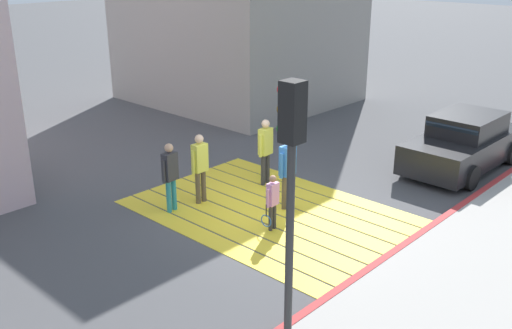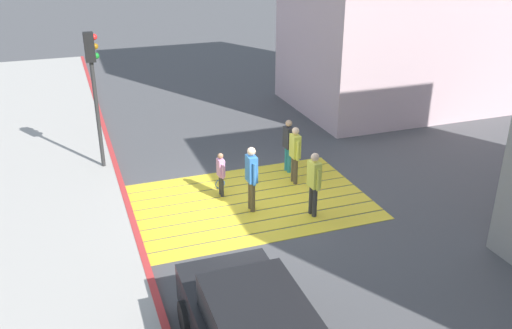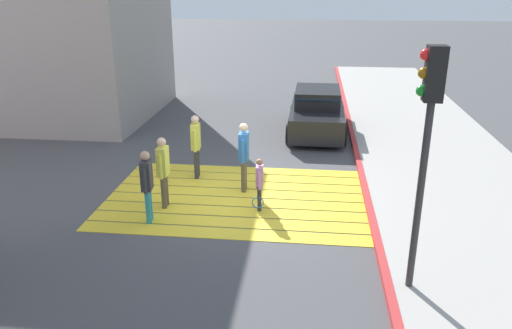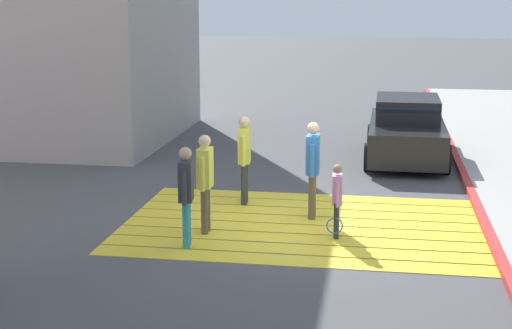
{
  "view_description": "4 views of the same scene",
  "coord_description": "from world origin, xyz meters",
  "px_view_note": "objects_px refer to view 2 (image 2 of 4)",
  "views": [
    {
      "loc": [
        -8.28,
        9.38,
        5.8
      ],
      "look_at": [
        0.36,
        0.1,
        1.14
      ],
      "focal_mm": 40.76,
      "sensor_mm": 36.0,
      "label": 1
    },
    {
      "loc": [
        -4.41,
        -12.65,
        7.01
      ],
      "look_at": [
        0.31,
        0.45,
        0.9
      ],
      "focal_mm": 38.33,
      "sensor_mm": 36.0,
      "label": 2
    },
    {
      "loc": [
        -1.77,
        11.38,
        5.14
      ],
      "look_at": [
        -0.47,
        -0.31,
        0.79
      ],
      "focal_mm": 35.12,
      "sensor_mm": 36.0,
      "label": 3
    },
    {
      "loc": [
        -1.32,
        13.23,
        4.11
      ],
      "look_at": [
        0.75,
        0.54,
        1.22
      ],
      "focal_mm": 53.78,
      "sensor_mm": 36.0,
      "label": 4
    }
  ],
  "objects_px": {
    "pedestrian_adult_lead": "(252,174)",
    "pedestrian_child_with_racket": "(221,172)",
    "pedestrian_teen_behind": "(288,142)",
    "traffic_light_corner": "(93,74)",
    "pedestrian_adult_trailing": "(314,180)",
    "pedestrian_adult_side": "(295,151)"
  },
  "relations": [
    {
      "from": "traffic_light_corner",
      "to": "pedestrian_child_with_racket",
      "type": "xyz_separation_m",
      "value": [
        2.93,
        -2.98,
        -2.31
      ]
    },
    {
      "from": "pedestrian_adult_trailing",
      "to": "pedestrian_child_with_racket",
      "type": "bearing_deg",
      "value": 135.23
    },
    {
      "from": "pedestrian_child_with_racket",
      "to": "pedestrian_adult_trailing",
      "type": "bearing_deg",
      "value": -44.77
    },
    {
      "from": "pedestrian_adult_lead",
      "to": "pedestrian_teen_behind",
      "type": "distance_m",
      "value": 2.74
    },
    {
      "from": "pedestrian_child_with_racket",
      "to": "traffic_light_corner",
      "type": "bearing_deg",
      "value": 134.46
    },
    {
      "from": "pedestrian_adult_lead",
      "to": "pedestrian_teen_behind",
      "type": "xyz_separation_m",
      "value": [
        1.88,
        1.98,
        -0.08
      ]
    },
    {
      "from": "traffic_light_corner",
      "to": "pedestrian_child_with_racket",
      "type": "relative_size",
      "value": 3.28
    },
    {
      "from": "pedestrian_teen_behind",
      "to": "pedestrian_child_with_racket",
      "type": "relative_size",
      "value": 1.3
    },
    {
      "from": "traffic_light_corner",
      "to": "pedestrian_adult_lead",
      "type": "bearing_deg",
      "value": -49.97
    },
    {
      "from": "pedestrian_child_with_racket",
      "to": "pedestrian_teen_behind",
      "type": "bearing_deg",
      "value": 19.97
    },
    {
      "from": "traffic_light_corner",
      "to": "pedestrian_adult_trailing",
      "type": "bearing_deg",
      "value": -45.24
    },
    {
      "from": "pedestrian_adult_lead",
      "to": "pedestrian_child_with_racket",
      "type": "distance_m",
      "value": 1.27
    },
    {
      "from": "pedestrian_adult_lead",
      "to": "pedestrian_teen_behind",
      "type": "height_order",
      "value": "pedestrian_adult_lead"
    },
    {
      "from": "pedestrian_adult_side",
      "to": "pedestrian_child_with_racket",
      "type": "bearing_deg",
      "value": -178.41
    },
    {
      "from": "pedestrian_teen_behind",
      "to": "pedestrian_adult_trailing",
      "type": "bearing_deg",
      "value": -99.49
    },
    {
      "from": "traffic_light_corner",
      "to": "pedestrian_child_with_racket",
      "type": "height_order",
      "value": "traffic_light_corner"
    },
    {
      "from": "pedestrian_adult_side",
      "to": "pedestrian_adult_trailing",
      "type": "bearing_deg",
      "value": -99.56
    },
    {
      "from": "traffic_light_corner",
      "to": "pedestrian_adult_side",
      "type": "bearing_deg",
      "value": -29.34
    },
    {
      "from": "traffic_light_corner",
      "to": "pedestrian_adult_lead",
      "type": "distance_m",
      "value": 5.7
    },
    {
      "from": "traffic_light_corner",
      "to": "pedestrian_adult_lead",
      "type": "relative_size",
      "value": 2.34
    },
    {
      "from": "pedestrian_adult_side",
      "to": "pedestrian_teen_behind",
      "type": "relative_size",
      "value": 1.03
    },
    {
      "from": "pedestrian_adult_lead",
      "to": "pedestrian_adult_side",
      "type": "height_order",
      "value": "pedestrian_adult_lead"
    }
  ]
}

